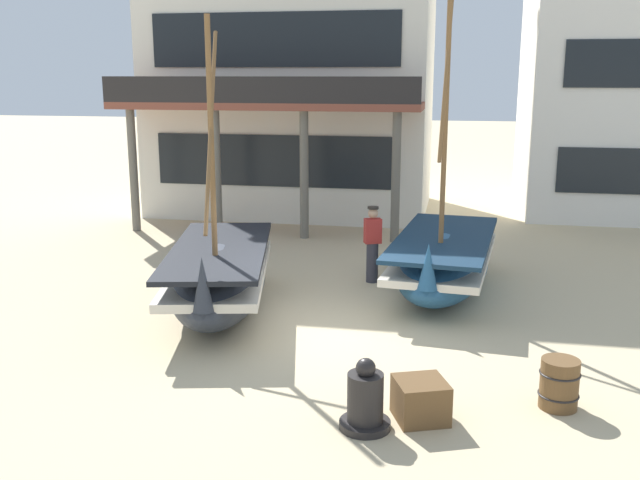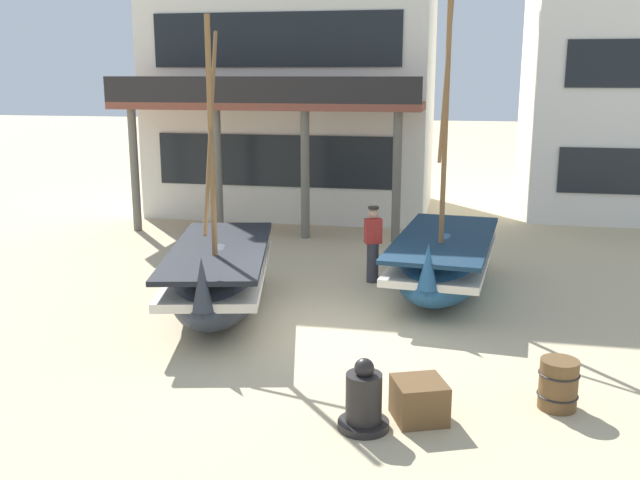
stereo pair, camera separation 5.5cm
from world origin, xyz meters
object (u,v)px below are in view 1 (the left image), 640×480
object	(u,v)px
harbor_building_main	(295,45)
fishing_boat_centre_large	(220,276)
cargo_crate	(420,400)
fishing_boat_near_left	(443,261)
capstan_winch	(365,401)
fisherman_by_hull	(372,245)
wooden_barrel	(559,384)

from	to	relation	value
harbor_building_main	fishing_boat_centre_large	bearing A→B (deg)	-84.67
cargo_crate	harbor_building_main	world-z (taller)	harbor_building_main
fishing_boat_near_left	fishing_boat_centre_large	xyz separation A→B (m)	(-4.15, -2.11, 0.03)
fishing_boat_centre_large	fishing_boat_near_left	bearing A→B (deg)	26.93
cargo_crate	harbor_building_main	xyz separation A→B (m)	(-5.05, 14.71, 5.13)
capstan_winch	fisherman_by_hull	bearing A→B (deg)	96.19
fisherman_by_hull	fishing_boat_centre_large	bearing A→B (deg)	-135.16
fishing_boat_near_left	cargo_crate	bearing A→B (deg)	-91.32
fishing_boat_near_left	capstan_winch	world-z (taller)	fishing_boat_near_left
capstan_winch	harbor_building_main	size ratio (longest dim) A/B	0.09
fishing_boat_centre_large	cargo_crate	world-z (taller)	fishing_boat_centre_large
capstan_winch	fishing_boat_centre_large	bearing A→B (deg)	129.28
cargo_crate	wooden_barrel	bearing A→B (deg)	20.93
fishing_boat_centre_large	fisherman_by_hull	xyz separation A→B (m)	(2.61, 2.60, 0.12)
capstan_winch	wooden_barrel	world-z (taller)	capstan_winch
fishing_boat_centre_large	capstan_winch	distance (m)	5.28
fishing_boat_near_left	harbor_building_main	size ratio (longest dim) A/B	0.66
fishing_boat_near_left	capstan_winch	distance (m)	6.25
capstan_winch	harbor_building_main	bearing A→B (deg)	106.12
wooden_barrel	fishing_boat_near_left	bearing A→B (deg)	108.48
capstan_winch	cargo_crate	distance (m)	0.79
fishing_boat_near_left	harbor_building_main	world-z (taller)	harbor_building_main
fishing_boat_near_left	wooden_barrel	size ratio (longest dim) A/B	10.14
fisherman_by_hull	capstan_winch	bearing A→B (deg)	-83.81
cargo_crate	harbor_building_main	distance (m)	16.38
wooden_barrel	harbor_building_main	bearing A→B (deg)	116.18
capstan_winch	cargo_crate	xyz separation A→B (m)	(0.69, 0.38, -0.10)
fishing_boat_centre_large	fisherman_by_hull	size ratio (longest dim) A/B	3.24
fisherman_by_hull	cargo_crate	world-z (taller)	fisherman_by_hull
fishing_boat_centre_large	wooden_barrel	world-z (taller)	fishing_boat_centre_large
fishing_boat_near_left	harbor_building_main	bearing A→B (deg)	120.18
fisherman_by_hull	harbor_building_main	distance (m)	10.25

